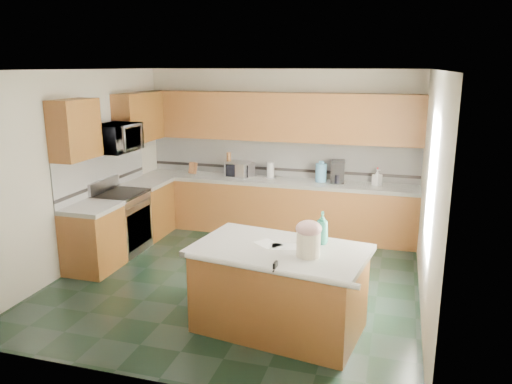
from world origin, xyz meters
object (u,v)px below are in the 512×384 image
(island_base, at_px, (279,291))
(toaster_oven, at_px, (239,169))
(island_top, at_px, (280,251))
(soap_bottle_island, at_px, (322,228))
(knife_block, at_px, (193,168))
(coffee_maker, at_px, (338,171))
(treat_jar, at_px, (308,244))

(island_base, relative_size, toaster_oven, 3.87)
(island_top, xyz_separation_m, soap_bottle_island, (0.39, 0.25, 0.20))
(knife_block, distance_m, toaster_oven, 0.85)
(island_base, height_order, coffee_maker, coffee_maker)
(knife_block, bearing_deg, island_base, -47.46)
(island_top, xyz_separation_m, treat_jar, (0.32, -0.15, 0.15))
(treat_jar, height_order, knife_block, treat_jar)
(island_top, bearing_deg, knife_block, 135.26)
(island_base, relative_size, soap_bottle_island, 4.82)
(toaster_oven, bearing_deg, island_base, -42.93)
(island_base, relative_size, island_top, 0.94)
(island_base, relative_size, knife_block, 8.37)
(island_base, distance_m, knife_block, 3.94)
(island_base, height_order, knife_block, knife_block)
(island_top, height_order, toaster_oven, toaster_oven)
(coffee_maker, bearing_deg, island_base, -99.97)
(island_base, xyz_separation_m, treat_jar, (0.32, -0.15, 0.61))
(treat_jar, distance_m, coffee_maker, 3.31)
(treat_jar, bearing_deg, knife_block, 129.04)
(island_base, distance_m, treat_jar, 0.71)
(island_base, bearing_deg, knife_block, 135.26)
(island_base, bearing_deg, toaster_oven, 123.80)
(island_base, bearing_deg, island_top, 0.00)
(soap_bottle_island, bearing_deg, island_base, -150.82)
(island_top, distance_m, treat_jar, 0.39)
(island_top, distance_m, soap_bottle_island, 0.51)
(treat_jar, distance_m, toaster_oven, 3.73)
(soap_bottle_island, xyz_separation_m, knife_block, (-2.71, 2.88, -0.07))
(island_top, relative_size, knife_block, 8.87)
(treat_jar, relative_size, knife_block, 1.24)
(soap_bottle_island, height_order, toaster_oven, soap_bottle_island)
(island_top, relative_size, treat_jar, 7.16)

